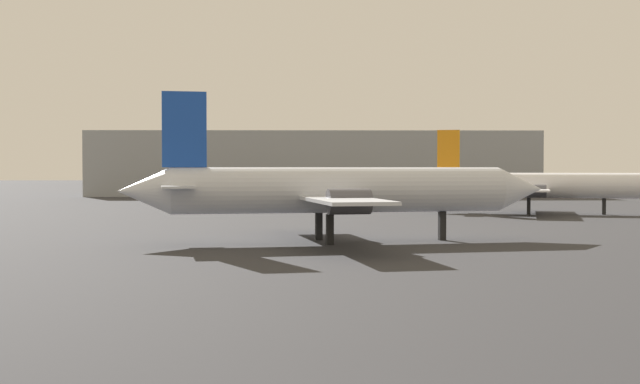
% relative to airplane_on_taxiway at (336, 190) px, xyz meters
% --- Properties ---
extents(airplane_on_taxiway, '(28.15, 21.88, 9.54)m').
position_rel_airplane_on_taxiway_xyz_m(airplane_on_taxiway, '(0.00, 0.00, 0.00)').
color(airplane_on_taxiway, silver).
rests_on(airplane_on_taxiway, ground_plane).
extents(airplane_distant, '(25.69, 17.24, 8.82)m').
position_rel_airplane_on_taxiway_xyz_m(airplane_distant, '(22.09, 32.54, -0.40)').
color(airplane_distant, white).
rests_on(airplane_distant, ground_plane).
extents(terminal_building, '(75.70, 25.19, 10.91)m').
position_rel_airplane_on_taxiway_xyz_m(terminal_building, '(-0.43, 95.74, 2.10)').
color(terminal_building, '#999EA3').
rests_on(terminal_building, ground_plane).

